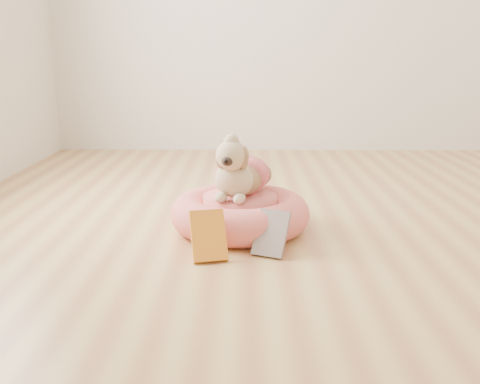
{
  "coord_description": "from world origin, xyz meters",
  "views": [
    {
      "loc": [
        -0.44,
        -2.23,
        0.78
      ],
      "look_at": [
        -0.46,
        0.07,
        0.19
      ],
      "focal_mm": 40.0,
      "sensor_mm": 36.0,
      "label": 1
    }
  ],
  "objects_px": {
    "pet_bed": "(240,213)",
    "book_white": "(271,233)",
    "dog": "(239,163)",
    "book_yellow": "(208,236)"
  },
  "relations": [
    {
      "from": "pet_bed",
      "to": "book_yellow",
      "type": "height_order",
      "value": "book_yellow"
    },
    {
      "from": "dog",
      "to": "book_yellow",
      "type": "xyz_separation_m",
      "value": [
        -0.12,
        -0.36,
        -0.22
      ]
    },
    {
      "from": "pet_bed",
      "to": "dog",
      "type": "distance_m",
      "value": 0.24
    },
    {
      "from": "pet_bed",
      "to": "book_white",
      "type": "height_order",
      "value": "book_white"
    },
    {
      "from": "book_white",
      "to": "book_yellow",
      "type": "bearing_deg",
      "value": -144.54
    },
    {
      "from": "pet_bed",
      "to": "book_white",
      "type": "relative_size",
      "value": 3.24
    },
    {
      "from": "book_yellow",
      "to": "book_white",
      "type": "relative_size",
      "value": 1.05
    },
    {
      "from": "dog",
      "to": "book_white",
      "type": "bearing_deg",
      "value": -50.55
    },
    {
      "from": "book_yellow",
      "to": "book_white",
      "type": "xyz_separation_m",
      "value": [
        0.25,
        0.06,
        -0.01
      ]
    },
    {
      "from": "pet_bed",
      "to": "dog",
      "type": "xyz_separation_m",
      "value": [
        -0.0,
        0.0,
        0.24
      ]
    }
  ]
}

